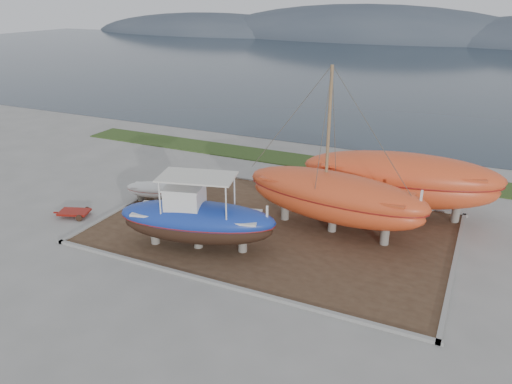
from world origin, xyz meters
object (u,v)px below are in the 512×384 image
at_px(white_dinghy, 157,192).
at_px(blue_caique, 197,212).
at_px(orange_sailboat, 337,153).
at_px(orange_bare_hull, 399,186).
at_px(red_trailer, 75,214).

bearing_deg(white_dinghy, blue_caique, -54.69).
bearing_deg(blue_caique, white_dinghy, 128.40).
height_order(orange_sailboat, orange_bare_hull, orange_sailboat).
bearing_deg(orange_bare_hull, orange_sailboat, -135.12).
height_order(blue_caique, red_trailer, blue_caique).
bearing_deg(white_dinghy, orange_bare_hull, -0.70).
xyz_separation_m(orange_sailboat, orange_bare_hull, (2.70, 3.54, -2.52)).
bearing_deg(blue_caique, orange_sailboat, 25.64).
bearing_deg(orange_sailboat, white_dinghy, -170.79).
bearing_deg(red_trailer, orange_sailboat, -2.29).
bearing_deg(orange_sailboat, blue_caique, -133.55).
height_order(white_dinghy, orange_bare_hull, orange_bare_hull).
height_order(blue_caique, white_dinghy, blue_caique).
xyz_separation_m(blue_caique, orange_bare_hull, (8.14, 8.13, -0.11)).
relative_size(white_dinghy, orange_sailboat, 0.38).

